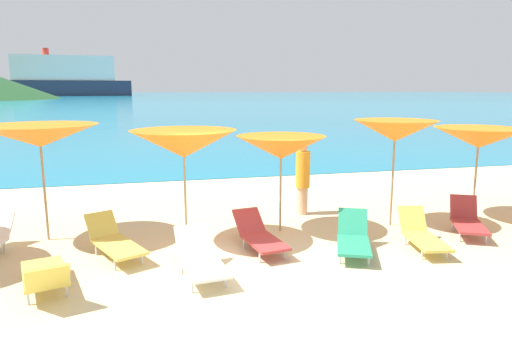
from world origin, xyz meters
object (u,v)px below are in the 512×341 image
lounge_chair_3 (114,240)px  lounge_chair_8 (468,220)px  umbrella_6 (395,131)px  lounge_chair_11 (353,238)px  lounge_chair_9 (45,275)px  cruise_ship (65,78)px  lounge_chair_0 (259,235)px  lounge_chair_1 (422,234)px  umbrella_7 (479,138)px  beachgoer_1 (303,177)px  umbrella_5 (281,148)px  umbrella_4 (184,144)px  umbrella_3 (40,136)px  lounge_chair_2 (200,258)px

lounge_chair_3 → lounge_chair_8: 7.05m
umbrella_6 → lounge_chair_11: bearing=-138.2°
lounge_chair_9 → lounge_chair_11: (5.12, 0.45, 0.00)m
lounge_chair_11 → cruise_ship: cruise_ship is taller
lounge_chair_3 → cruise_ship: 215.14m
lounge_chair_0 → lounge_chair_8: bearing=-11.1°
lounge_chair_8 → lounge_chair_1: bearing=-132.9°
cruise_ship → umbrella_7: bearing=-82.3°
umbrella_7 → beachgoer_1: size_ratio=1.23×
lounge_chair_0 → cruise_ship: 215.86m
umbrella_5 → lounge_chair_11: size_ratio=1.37×
lounge_chair_3 → beachgoer_1: bearing=-1.2°
lounge_chair_0 → lounge_chair_3: 2.63m
umbrella_4 → lounge_chair_3: umbrella_4 is taller
lounge_chair_3 → beachgoer_1: size_ratio=0.99×
umbrella_3 → umbrella_7: bearing=-4.6°
lounge_chair_0 → beachgoer_1: beachgoer_1 is taller
lounge_chair_11 → umbrella_4: bearing=178.6°
umbrella_7 → lounge_chair_9: (-8.81, -1.86, -1.59)m
umbrella_7 → lounge_chair_1: bearing=-147.5°
umbrella_4 → cruise_ship: 214.86m
lounge_chair_9 → lounge_chair_11: size_ratio=1.11×
cruise_ship → lounge_chair_0: bearing=-83.7°
umbrella_4 → cruise_ship: size_ratio=0.04×
lounge_chair_2 → lounge_chair_3: bearing=131.9°
umbrella_5 → umbrella_3: bearing=173.2°
umbrella_7 → lounge_chair_2: umbrella_7 is taller
lounge_chair_1 → lounge_chair_11: bearing=-171.9°
lounge_chair_1 → umbrella_6: bearing=92.8°
umbrella_4 → lounge_chair_3: bearing=-161.2°
umbrella_7 → umbrella_3: bearing=175.4°
lounge_chair_9 → umbrella_4: bearing=-156.4°
lounge_chair_3 → lounge_chair_2: bearing=-66.0°
lounge_chair_3 → lounge_chair_9: lounge_chair_9 is taller
umbrella_7 → lounge_chair_8: 2.05m
lounge_chair_0 → lounge_chair_2: (-1.21, -0.93, 0.01)m
umbrella_3 → lounge_chair_11: umbrella_3 is taller
lounge_chair_0 → lounge_chair_3: size_ratio=0.94×
lounge_chair_1 → beachgoer_1: 3.20m
umbrella_7 → beachgoer_1: bearing=160.2°
lounge_chair_3 → cruise_ship: bearing=74.3°
umbrella_7 → lounge_chair_8: size_ratio=1.48×
umbrella_4 → lounge_chair_9: umbrella_4 is taller
umbrella_5 → lounge_chair_0: bearing=-125.3°
umbrella_3 → lounge_chair_9: bearing=-79.7°
cruise_ship → umbrella_3: bearing=-84.7°
umbrella_3 → umbrella_7: 9.32m
umbrella_4 → umbrella_7: umbrella_4 is taller
lounge_chair_0 → beachgoer_1: size_ratio=0.93×
beachgoer_1 → umbrella_3: bearing=138.1°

